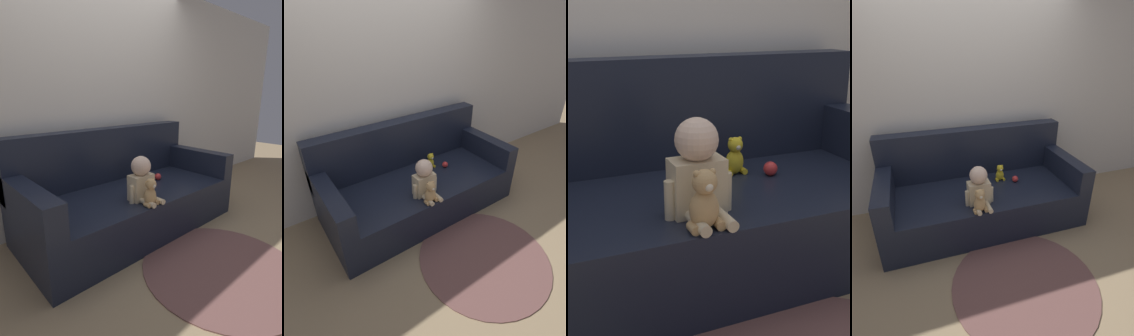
% 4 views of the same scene
% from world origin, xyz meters
% --- Properties ---
extents(ground_plane, '(12.00, 12.00, 0.00)m').
position_xyz_m(ground_plane, '(0.00, 0.00, 0.00)').
color(ground_plane, '#9E8460').
extents(couch, '(2.19, 0.99, 1.00)m').
position_xyz_m(couch, '(0.00, 0.07, 0.33)').
color(couch, black).
rests_on(couch, ground_plane).
extents(person_baby, '(0.29, 0.32, 0.40)m').
position_xyz_m(person_baby, '(-0.11, -0.28, 0.62)').
color(person_baby, beige).
rests_on(person_baby, couch).
extents(teddy_bear_brown, '(0.14, 0.11, 0.24)m').
position_xyz_m(teddy_bear_brown, '(-0.14, -0.42, 0.54)').
color(teddy_bear_brown, tan).
rests_on(teddy_bear_brown, couch).
extents(plush_toy_side, '(0.11, 0.09, 0.19)m').
position_xyz_m(plush_toy_side, '(0.25, 0.11, 0.52)').
color(plush_toy_side, yellow).
rests_on(plush_toy_side, couch).
extents(toy_ball, '(0.07, 0.07, 0.07)m').
position_xyz_m(toy_ball, '(0.40, 0.02, 0.46)').
color(toy_ball, red).
rests_on(toy_ball, couch).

